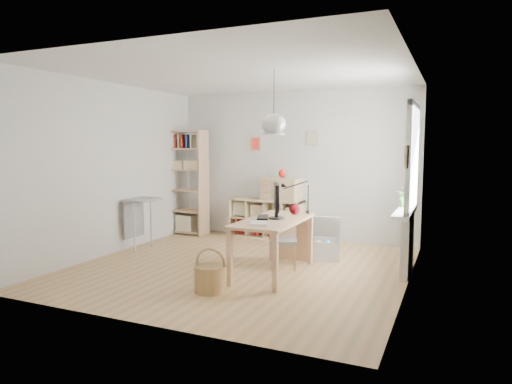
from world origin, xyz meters
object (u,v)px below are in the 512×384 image
at_px(drawer_chest, 281,189).
at_px(cube_shelf, 266,221).
at_px(chair, 284,238).
at_px(storage_chest, 321,245).
at_px(desk, 273,226).
at_px(tall_bookshelf, 186,178).
at_px(monitor, 276,199).

bearing_deg(drawer_chest, cube_shelf, -179.23).
xyz_separation_m(chair, drawer_chest, (-0.72, 1.80, 0.50)).
xyz_separation_m(cube_shelf, storage_chest, (1.37, -1.11, -0.10)).
xyz_separation_m(desk, drawer_chest, (-0.71, 2.19, 0.27)).
height_order(cube_shelf, storage_chest, cube_shelf).
bearing_deg(tall_bookshelf, chair, -31.02).
bearing_deg(drawer_chest, tall_bookshelf, -164.31).
xyz_separation_m(tall_bookshelf, storage_chest, (2.93, -0.83, -0.89)).
bearing_deg(chair, tall_bookshelf, 128.76).
xyz_separation_m(cube_shelf, tall_bookshelf, (-1.56, -0.28, 0.79)).
distance_m(cube_shelf, storage_chest, 1.76).
bearing_deg(monitor, drawer_chest, 85.56).
bearing_deg(chair, cube_shelf, 98.90).
xyz_separation_m(storage_chest, drawer_chest, (-1.06, 1.07, 0.73)).
relative_size(desk, drawer_chest, 2.07).
bearing_deg(chair, drawer_chest, 91.51).
height_order(cube_shelf, drawer_chest, drawer_chest).
bearing_deg(desk, storage_chest, 72.96).
relative_size(desk, chair, 2.02).
bearing_deg(drawer_chest, desk, -63.55).
distance_m(desk, drawer_chest, 2.32).
bearing_deg(storage_chest, tall_bookshelf, 151.41).
relative_size(storage_chest, drawer_chest, 1.06).
height_order(storage_chest, drawer_chest, drawer_chest).
relative_size(cube_shelf, drawer_chest, 1.93).
xyz_separation_m(tall_bookshelf, monitor, (2.61, -1.90, -0.08)).
bearing_deg(desk, cube_shelf, 114.61).
relative_size(tall_bookshelf, chair, 2.69).
xyz_separation_m(desk, chair, (0.00, 0.39, -0.23)).
bearing_deg(tall_bookshelf, monitor, -36.08).
relative_size(cube_shelf, tall_bookshelf, 0.70).
xyz_separation_m(cube_shelf, monitor, (1.04, -2.18, 0.71)).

